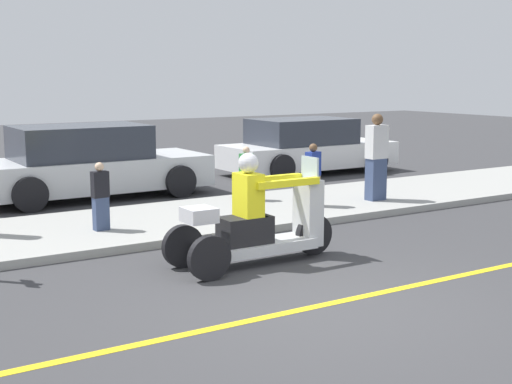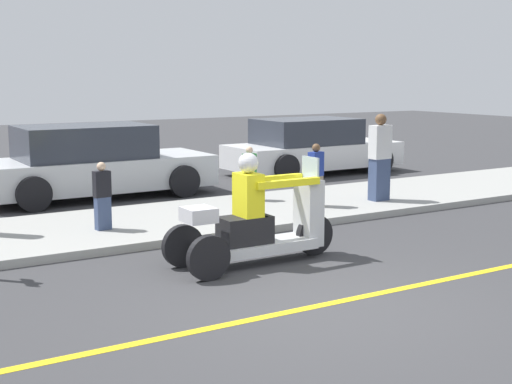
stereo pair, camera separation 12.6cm
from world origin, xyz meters
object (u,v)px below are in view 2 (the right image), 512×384
(motorcycle_trike, at_px, (257,225))
(spectator_end_of_line, at_px, (316,176))
(spectator_with_child, at_px, (380,159))
(parked_car_lot_center, at_px, (93,163))
(parked_car_lot_right, at_px, (311,147))
(spectator_by_tree, at_px, (249,174))
(spectator_mid_group, at_px, (102,197))

(motorcycle_trike, relative_size, spectator_end_of_line, 2.12)
(motorcycle_trike, distance_m, spectator_with_child, 4.64)
(motorcycle_trike, relative_size, parked_car_lot_center, 0.52)
(spectator_with_child, xyz_separation_m, parked_car_lot_right, (1.56, 4.30, -0.24))
(spectator_end_of_line, relative_size, parked_car_lot_center, 0.24)
(motorcycle_trike, bearing_deg, spectator_end_of_line, 41.84)
(parked_car_lot_center, bearing_deg, spectator_by_tree, -49.08)
(spectator_end_of_line, bearing_deg, spectator_with_child, -5.16)
(spectator_mid_group, xyz_separation_m, spectator_with_child, (5.22, -0.22, 0.28))
(spectator_end_of_line, bearing_deg, spectator_by_tree, 120.56)
(spectator_end_of_line, bearing_deg, parked_car_lot_right, 55.12)
(spectator_mid_group, relative_size, spectator_end_of_line, 0.92)
(spectator_with_child, xyz_separation_m, spectator_end_of_line, (-1.36, 0.12, -0.23))
(motorcycle_trike, height_order, parked_car_lot_center, motorcycle_trike)
(spectator_end_of_line, distance_m, parked_car_lot_right, 5.10)
(motorcycle_trike, bearing_deg, spectator_mid_group, 115.50)
(parked_car_lot_right, bearing_deg, parked_car_lot_center, -174.41)
(spectator_mid_group, distance_m, spectator_with_child, 5.23)
(spectator_by_tree, bearing_deg, motorcycle_trike, -119.44)
(motorcycle_trike, distance_m, parked_car_lot_center, 6.02)
(parked_car_lot_center, distance_m, parked_car_lot_right, 5.76)
(spectator_end_of_line, distance_m, parked_car_lot_center, 4.59)
(spectator_mid_group, distance_m, parked_car_lot_center, 3.67)
(motorcycle_trike, xyz_separation_m, parked_car_lot_right, (5.59, 6.58, 0.13))
(spectator_by_tree, height_order, spectator_end_of_line, spectator_end_of_line)
(spectator_mid_group, xyz_separation_m, parked_car_lot_center, (1.04, 3.52, 0.07))
(spectator_mid_group, bearing_deg, spectator_by_tree, 18.22)
(parked_car_lot_right, bearing_deg, motorcycle_trike, -130.36)
(spectator_by_tree, bearing_deg, parked_car_lot_center, 130.92)
(spectator_by_tree, bearing_deg, parked_car_lot_right, 40.22)
(spectator_by_tree, xyz_separation_m, spectator_end_of_line, (0.68, -1.15, 0.05))
(motorcycle_trike, bearing_deg, parked_car_lot_center, 91.41)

